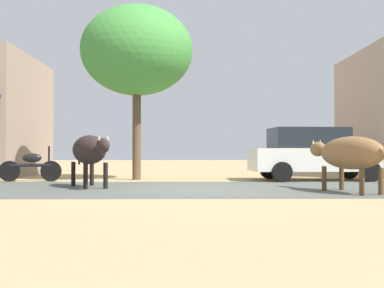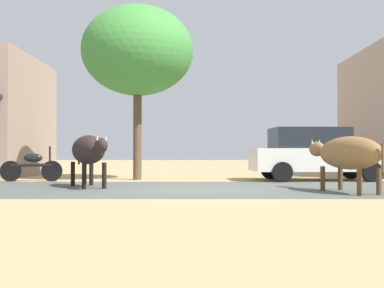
{
  "view_description": "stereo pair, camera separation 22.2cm",
  "coord_description": "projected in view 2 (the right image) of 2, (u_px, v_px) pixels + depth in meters",
  "views": [
    {
      "loc": [
        -0.21,
        -11.89,
        0.9
      ],
      "look_at": [
        -0.0,
        1.36,
        1.11
      ],
      "focal_mm": 45.73,
      "sensor_mm": 36.0,
      "label": 1
    },
    {
      "loc": [
        0.01,
        -11.89,
        0.9
      ],
      "look_at": [
        -0.0,
        1.36,
        1.11
      ],
      "focal_mm": 45.73,
      "sensor_mm": 36.0,
      "label": 2
    }
  ],
  "objects": [
    {
      "name": "ground",
      "position": [
        192.0,
        189.0,
        11.88
      ],
      "size": [
        80.0,
        80.0,
        0.0
      ],
      "primitive_type": "plane",
      "color": "tan"
    },
    {
      "name": "asphalt_road",
      "position": [
        192.0,
        188.0,
        11.88
      ],
      "size": [
        72.0,
        5.29,
        0.0
      ],
      "primitive_type": "cube",
      "color": "#515650",
      "rests_on": "ground"
    },
    {
      "name": "roadside_tree",
      "position": [
        138.0,
        51.0,
        15.7
      ],
      "size": [
        3.59,
        3.59,
        5.58
      ],
      "color": "brown",
      "rests_on": "ground"
    },
    {
      "name": "parked_hatchback_car",
      "position": [
        316.0,
        153.0,
        15.22
      ],
      "size": [
        4.22,
        2.02,
        1.64
      ],
      "color": "silver",
      "rests_on": "ground"
    },
    {
      "name": "parked_motorcycle",
      "position": [
        33.0,
        166.0,
        14.74
      ],
      "size": [
        1.85,
        0.28,
        1.06
      ],
      "color": "black",
      "rests_on": "ground"
    },
    {
      "name": "cow_near_brown",
      "position": [
        89.0,
        150.0,
        12.26
      ],
      "size": [
        1.51,
        2.4,
        1.31
      ],
      "color": "#2C211F",
      "rests_on": "ground"
    },
    {
      "name": "cow_far_dark",
      "position": [
        348.0,
        153.0,
        10.74
      ],
      "size": [
        1.28,
        2.61,
        1.23
      ],
      "color": "olive",
      "rests_on": "ground"
    }
  ]
}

